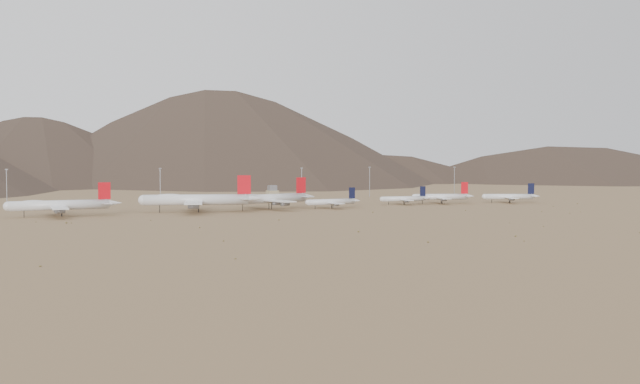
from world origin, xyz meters
name	(u,v)px	position (x,y,z in m)	size (l,w,h in m)	color
ground	(291,213)	(0.00, 0.00, 0.00)	(3000.00, 3000.00, 0.00)	#A27F53
mountain_ridge	(108,92)	(0.00, 900.00, 150.00)	(4400.00, 1000.00, 300.00)	#4C3A2D
widebody_west	(60,205)	(-129.14, 24.98, 6.50)	(63.51, 48.60, 18.86)	silver
widebody_centre	(197,200)	(-51.01, 26.44, 7.69)	(73.46, 57.98, 22.30)	silver
widebody_east	(269,198)	(-2.29, 33.98, 6.92)	(65.99, 52.13, 20.06)	silver
narrowbody_a	(333,202)	(38.32, 24.79, 4.38)	(40.86, 29.43, 13.48)	silver
narrowbody_b	(405,199)	(101.18, 40.27, 4.16)	(38.74, 28.06, 12.81)	silver
narrowbody_c	(442,197)	(131.06, 38.33, 5.04)	(46.13, 34.02, 15.53)	silver
narrowbody_d	(510,197)	(182.19, 26.67, 4.67)	(41.81, 31.22, 14.39)	silver
control_tower	(272,194)	(30.00, 120.00, 5.32)	(8.00, 8.00, 12.00)	tan
mast_far_west	(7,186)	(-157.43, 119.81, 14.20)	(2.00, 0.60, 25.70)	gray
mast_west	(160,183)	(-53.63, 131.36, 14.20)	(2.00, 0.60, 25.70)	gray
mast_centre	(302,182)	(50.81, 111.03, 14.20)	(2.00, 0.60, 25.70)	gray
mast_east	(370,180)	(127.18, 145.47, 14.20)	(2.00, 0.60, 25.70)	gray
mast_far_east	(454,180)	(195.30, 118.82, 14.20)	(2.00, 0.60, 25.70)	gray
desert_scrub	(425,225)	(30.70, -101.49, 0.31)	(394.04, 177.79, 0.98)	brown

